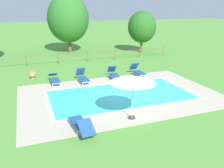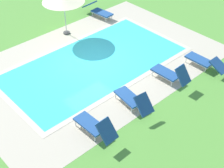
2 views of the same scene
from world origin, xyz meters
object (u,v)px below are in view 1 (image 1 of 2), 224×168
object	(u,v)px
sun_lounger_north_end	(81,124)
sun_lounger_south_near_corner	(83,77)
sun_lounger_north_far	(138,71)
sun_lounger_north_near_steps	(114,74)
terracotta_urn_near_fence	(32,74)
tree_west_mid	(68,18)
tree_centre	(142,27)
sun_lounger_north_mid	(54,79)
patio_umbrella_open_foreground	(133,80)

from	to	relation	value
sun_lounger_north_end	sun_lounger_south_near_corner	bearing A→B (deg)	75.51
sun_lounger_north_end	sun_lounger_north_far	bearing A→B (deg)	48.42
sun_lounger_north_far	sun_lounger_north_near_steps	bearing A→B (deg)	-177.21
sun_lounger_north_far	terracotta_urn_near_fence	size ratio (longest dim) A/B	3.00
sun_lounger_north_near_steps	tree_west_mid	xyz separation A→B (m)	(-1.07, 11.98, 3.57)
sun_lounger_north_end	tree_centre	world-z (taller)	tree_centre
sun_lounger_north_mid	terracotta_urn_near_fence	bearing A→B (deg)	128.18
sun_lounger_north_far	patio_umbrella_open_foreground	size ratio (longest dim) A/B	0.85
sun_lounger_north_mid	terracotta_urn_near_fence	size ratio (longest dim) A/B	3.29
sun_lounger_north_near_steps	patio_umbrella_open_foreground	world-z (taller)	patio_umbrella_open_foreground
sun_lounger_north_end	tree_west_mid	size ratio (longest dim) A/B	0.31
sun_lounger_north_mid	sun_lounger_south_near_corner	world-z (taller)	sun_lounger_south_near_corner
sun_lounger_north_end	tree_west_mid	xyz separation A→B (m)	(3.17, 19.01, 3.59)
sun_lounger_north_end	patio_umbrella_open_foreground	size ratio (longest dim) A/B	0.94
sun_lounger_north_mid	sun_lounger_north_far	bearing A→B (deg)	-2.34
sun_lounger_north_near_steps	sun_lounger_south_near_corner	world-z (taller)	sun_lounger_south_near_corner
sun_lounger_north_end	sun_lounger_south_near_corner	world-z (taller)	sun_lounger_south_near_corner
patio_umbrella_open_foreground	sun_lounger_north_end	bearing A→B (deg)	-171.58
terracotta_urn_near_fence	sun_lounger_north_near_steps	bearing A→B (deg)	-20.44
sun_lounger_north_near_steps	sun_lounger_south_near_corner	bearing A→B (deg)	-178.24
patio_umbrella_open_foreground	tree_centre	world-z (taller)	tree_centre
sun_lounger_north_far	tree_centre	distance (m)	10.59
sun_lounger_north_near_steps	tree_centre	bearing A→B (deg)	52.42
sun_lounger_north_near_steps	tree_centre	size ratio (longest dim) A/B	0.41
sun_lounger_north_end	tree_west_mid	bearing A→B (deg)	80.54
sun_lounger_south_near_corner	patio_umbrella_open_foreground	distance (m)	6.81
sun_lounger_south_near_corner	tree_west_mid	size ratio (longest dim) A/B	0.27
sun_lounger_north_far	tree_west_mid	bearing A→B (deg)	104.87
terracotta_urn_near_fence	tree_west_mid	distance (m)	11.49
sun_lounger_north_mid	sun_lounger_north_end	xyz separation A→B (m)	(0.17, -7.39, 0.01)
sun_lounger_north_mid	patio_umbrella_open_foreground	world-z (taller)	patio_umbrella_open_foreground
terracotta_urn_near_fence	sun_lounger_north_mid	bearing A→B (deg)	-51.82
sun_lounger_north_mid	patio_umbrella_open_foreground	bearing A→B (deg)	-68.10
sun_lounger_north_far	sun_lounger_north_end	size ratio (longest dim) A/B	0.91
sun_lounger_north_mid	terracotta_urn_near_fence	xyz separation A→B (m)	(-1.42, 1.80, -0.01)
tree_west_mid	tree_centre	bearing A→B (deg)	-19.52
patio_umbrella_open_foreground	tree_west_mid	distance (m)	18.72
sun_lounger_north_far	sun_lounger_south_near_corner	world-z (taller)	sun_lounger_south_near_corner
sun_lounger_north_far	tree_centre	xyz separation A→B (m)	(4.93, 9.02, 2.59)
sun_lounger_north_end	tree_centre	distance (m)	19.85
tree_west_mid	terracotta_urn_near_fence	bearing A→B (deg)	-115.87
sun_lounger_north_near_steps	sun_lounger_north_far	bearing A→B (deg)	2.79
tree_west_mid	sun_lounger_north_mid	bearing A→B (deg)	-106.04
sun_lounger_north_near_steps	sun_lounger_north_mid	xyz separation A→B (m)	(-4.41, 0.37, -0.03)
sun_lounger_north_mid	tree_west_mid	xyz separation A→B (m)	(3.34, 11.61, 3.60)
sun_lounger_north_end	tree_centre	size ratio (longest dim) A/B	0.43
sun_lounger_north_near_steps	sun_lounger_north_far	size ratio (longest dim) A/B	1.05
patio_umbrella_open_foreground	tree_west_mid	size ratio (longest dim) A/B	0.33
sun_lounger_north_far	terracotta_urn_near_fence	bearing A→B (deg)	165.35
sun_lounger_north_near_steps	patio_umbrella_open_foreground	xyz separation A→B (m)	(-1.59, -6.63, 1.62)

